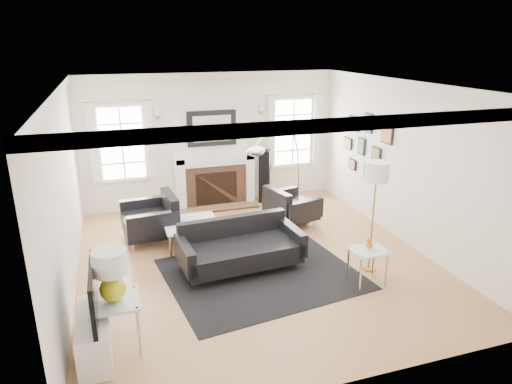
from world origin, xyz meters
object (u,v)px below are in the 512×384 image
object	(u,v)px
fireplace	(215,181)
sofa	(239,248)
armchair_left	(153,219)
armchair_right	(289,207)
gourd_lamp	(111,272)
arc_floor_lamp	(279,171)
coffee_table	(191,225)

from	to	relation	value
fireplace	sofa	size ratio (longest dim) A/B	0.87
armchair_left	armchair_right	xyz separation A→B (m)	(2.59, -0.10, -0.03)
gourd_lamp	fireplace	bearing A→B (deg)	63.46
gourd_lamp	armchair_right	bearing A→B (deg)	40.80
sofa	arc_floor_lamp	distance (m)	1.81
armchair_left	coffee_table	size ratio (longest dim) A/B	1.16
fireplace	gourd_lamp	xyz separation A→B (m)	(-2.20, -4.41, 0.43)
armchair_left	coffee_table	distance (m)	0.76
sofa	gourd_lamp	distance (m)	2.46
sofa	gourd_lamp	size ratio (longest dim) A/B	3.11
armchair_left	armchair_right	world-z (taller)	armchair_left
fireplace	coffee_table	size ratio (longest dim) A/B	1.82
fireplace	coffee_table	xyz separation A→B (m)	(-0.87, -1.91, -0.16)
sofa	arc_floor_lamp	bearing A→B (deg)	47.07
fireplace	arc_floor_lamp	world-z (taller)	arc_floor_lamp
sofa	armchair_right	bearing A→B (deg)	44.94
armchair_left	gourd_lamp	world-z (taller)	gourd_lamp
sofa	armchair_right	distance (m)	2.00
armchair_left	arc_floor_lamp	world-z (taller)	arc_floor_lamp
fireplace	gourd_lamp	world-z (taller)	gourd_lamp
fireplace	armchair_left	xyz separation A→B (m)	(-1.48, -1.45, -0.16)
armchair_right	coffee_table	bearing A→B (deg)	-169.78
fireplace	sofa	xyz separation A→B (m)	(-0.31, -2.96, -0.21)
armchair_left	arc_floor_lamp	size ratio (longest dim) A/B	0.50
sofa	coffee_table	xyz separation A→B (m)	(-0.56, 1.05, 0.05)
gourd_lamp	arc_floor_lamp	xyz separation A→B (m)	(2.99, 2.62, 0.20)
armchair_right	arc_floor_lamp	bearing A→B (deg)	-143.84
fireplace	arc_floor_lamp	distance (m)	2.05
armchair_right	arc_floor_lamp	world-z (taller)	arc_floor_lamp
sofa	arc_floor_lamp	size ratio (longest dim) A/B	0.91
armchair_right	gourd_lamp	world-z (taller)	gourd_lamp
coffee_table	fireplace	bearing A→B (deg)	65.45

